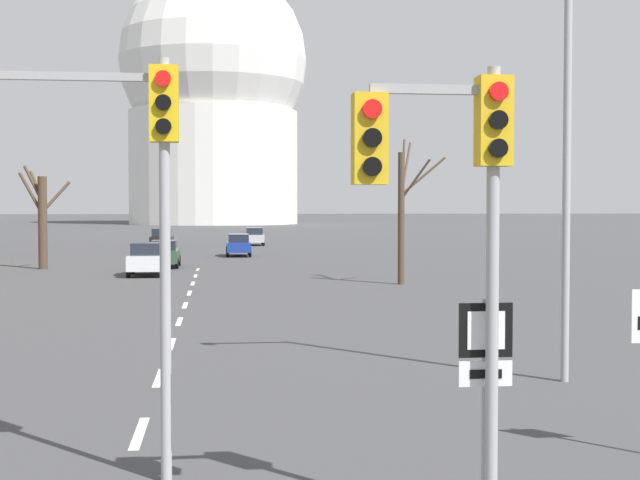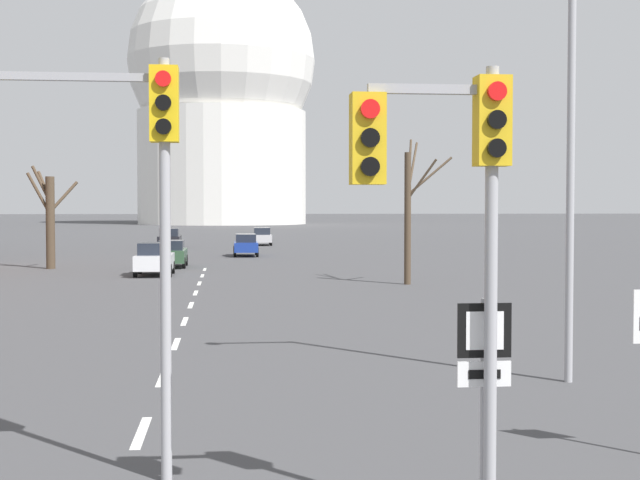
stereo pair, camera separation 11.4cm
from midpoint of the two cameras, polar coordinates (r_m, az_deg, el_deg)
lane_stripe_1 at (r=14.48m, az=-11.14°, el=-11.99°), size 0.16×2.00×0.01m
lane_stripe_2 at (r=18.87m, az=-9.86°, el=-8.65°), size 0.16×2.00×0.01m
lane_stripe_3 at (r=23.29m, az=-9.07°, el=-6.58°), size 0.16×2.00×0.01m
lane_stripe_4 at (r=27.74m, az=-8.55°, el=-5.16°), size 0.16×2.00×0.01m
lane_stripe_5 at (r=32.21m, az=-8.16°, el=-4.14°), size 0.16×2.00×0.01m
lane_stripe_6 at (r=36.68m, az=-7.88°, el=-3.37°), size 0.16×2.00×0.01m
lane_stripe_7 at (r=41.16m, az=-7.65°, el=-2.77°), size 0.16×2.00×0.01m
lane_stripe_8 at (r=45.64m, az=-7.47°, el=-2.28°), size 0.16×2.00×0.01m
lane_stripe_9 at (r=50.13m, az=-7.32°, el=-1.88°), size 0.16×2.00×0.01m
traffic_signal_near_right at (r=9.60m, az=8.61°, el=3.71°), size 1.71×0.34×5.03m
traffic_signal_centre_tall at (r=11.58m, az=-13.62°, el=5.01°), size 2.71×0.34×5.41m
route_sign_post at (r=10.03m, az=10.78°, el=-8.27°), size 0.60×0.08×2.53m
street_lamp_right at (r=18.43m, az=14.73°, el=7.54°), size 2.37×0.36×8.62m
sedan_near_left at (r=63.18m, az=-4.72°, el=-0.31°), size 1.73×4.06×1.57m
sedan_near_right at (r=52.26m, az=-9.41°, el=-0.85°), size 1.71×4.12×1.57m
sedan_mid_centre at (r=77.62m, az=-9.56°, el=0.14°), size 1.91×4.20×1.63m
sedan_far_left at (r=46.14m, az=-10.48°, el=-1.20°), size 1.88×3.86×1.68m
sedan_far_right at (r=80.63m, az=-3.70°, el=0.23°), size 1.75×3.99×1.60m
bare_tree_right_near at (r=40.46m, az=5.83°, el=1.95°), size 2.27×2.69×6.68m
bare_tree_left_far at (r=52.49m, az=-16.86°, el=1.43°), size 2.87×1.56×5.86m
capitol_dome at (r=180.17m, az=-6.28°, el=9.18°), size 37.10×37.10×52.40m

